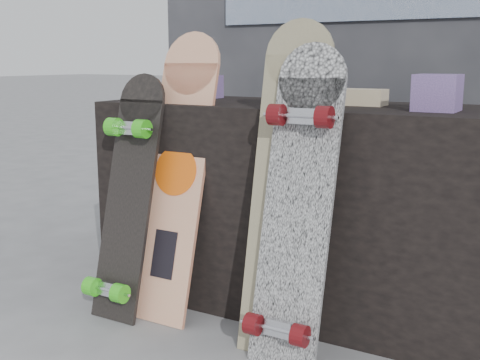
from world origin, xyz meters
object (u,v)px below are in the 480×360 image
Objects in this scene: longboard_cascadia at (297,200)px; longboard_geisha at (177,167)px; vendor_table at (304,206)px; skateboard_dark at (127,193)px; longboard_celtic at (287,177)px.

longboard_geisha is at bearing 168.07° from longboard_cascadia.
skateboard_dark is at bearing -142.95° from vendor_table.
longboard_celtic is (0.49, -0.06, 0.02)m from longboard_geisha.
longboard_geisha is 0.49m from longboard_celtic.
longboard_celtic reaches higher than vendor_table.
skateboard_dark reaches higher than vendor_table.
longboard_geisha is (-0.39, -0.30, 0.17)m from vendor_table.
longboard_geisha is at bearing 172.74° from longboard_celtic.
skateboard_dark is (-0.16, -0.11, -0.10)m from longboard_geisha.
longboard_cascadia reaches higher than vendor_table.
skateboard_dark is at bearing 179.44° from longboard_cascadia.
longboard_celtic is at bearing -75.01° from vendor_table.
vendor_table is 1.49× the size of longboard_geisha.
longboard_cascadia is (0.16, -0.42, 0.13)m from vendor_table.
longboard_geisha is 0.98× the size of longboard_celtic.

